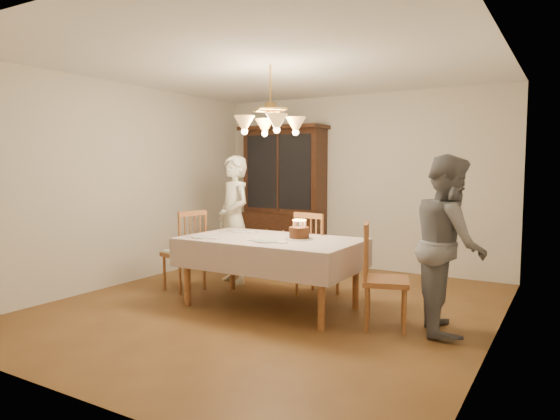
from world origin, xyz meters
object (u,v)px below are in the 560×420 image
Objects in this scene: elderly_woman at (234,220)px; china_hutch at (284,198)px; dining_table at (271,245)px; birthday_cake at (299,234)px; chair_far_side at (317,259)px.

china_hutch is at bearing 122.07° from elderly_woman.
birthday_cake is (0.31, 0.09, 0.14)m from dining_table.
chair_far_side is 0.60× the size of elderly_woman.
dining_table is at bearing -8.50° from elderly_woman.
dining_table is 2.56m from china_hutch.
dining_table is 1.26m from elderly_woman.
dining_table is at bearing -164.38° from birthday_cake.
chair_far_side is at bearing 72.80° from dining_table.
china_hutch reaches higher than elderly_woman.
chair_far_side reaches higher than dining_table.
china_hutch is 2.16m from chair_far_side.
birthday_cake is (1.32, -0.64, -0.02)m from elderly_woman.
elderly_woman is at bearing 154.06° from birthday_cake.
chair_far_side reaches higher than birthday_cake.
dining_table is 1.14× the size of elderly_woman.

